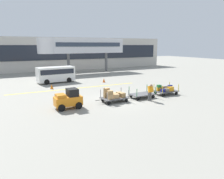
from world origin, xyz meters
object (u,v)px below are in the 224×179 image
baggage_tug (68,99)px  shuttle_van (56,73)px  baggage_handler (150,92)px  baggage_cart_tail (166,90)px  baggage_cart_lead (114,96)px  baggage_cart_middle (142,94)px  safety_cone_far (104,80)px  safety_cone_near (52,87)px

baggage_tug → shuttle_van: shuttle_van is taller
baggage_handler → baggage_cart_tail: bearing=23.9°
baggage_cart_lead → baggage_cart_tail: bearing=1.3°
baggage_cart_lead → baggage_cart_middle: size_ratio=1.00×
baggage_cart_lead → safety_cone_far: bearing=69.8°
baggage_cart_tail → shuttle_van: 14.79m
baggage_tug → baggage_handler: baggage_tug is taller
baggage_tug → baggage_cart_middle: size_ratio=0.70×
shuttle_van → safety_cone_near: shuttle_van is taller
baggage_cart_lead → baggage_handler: size_ratio=1.93×
baggage_tug → safety_cone_far: size_ratio=3.86×
baggage_tug → safety_cone_far: (7.58, 9.61, -0.48)m
baggage_cart_lead → baggage_handler: bearing=-20.7°
baggage_cart_lead → safety_cone_far: (3.50, 9.52, -0.29)m
baggage_cart_lead → safety_cone_near: bearing=114.0°
baggage_cart_middle → safety_cone_near: (-6.77, 8.25, -0.07)m
baggage_handler → safety_cone_far: bearing=87.8°
baggage_handler → baggage_tug: bearing=171.4°
shuttle_van → baggage_cart_tail: bearing=-55.6°
baggage_cart_tail → safety_cone_far: (-2.55, 9.38, -0.23)m
baggage_handler → safety_cone_near: bearing=125.7°
baggage_tug → baggage_cart_middle: (7.16, 0.14, -0.41)m
baggage_tug → baggage_cart_middle: 7.17m
baggage_cart_lead → shuttle_van: 12.56m
safety_cone_far → shuttle_van: bearing=154.2°
baggage_tug → baggage_cart_lead: 4.09m
baggage_cart_lead → safety_cone_near: (-3.70, 8.30, -0.29)m
baggage_cart_tail → shuttle_van: (-8.35, 12.19, 0.73)m
baggage_cart_tail → safety_cone_near: (-9.75, 8.16, -0.23)m
baggage_cart_middle → safety_cone_far: baggage_cart_middle is taller
baggage_cart_middle → safety_cone_near: baggage_cart_middle is taller
baggage_cart_lead → safety_cone_near: 9.09m
baggage_tug → baggage_cart_lead: bearing=1.3°
baggage_cart_lead → shuttle_van: bearing=100.5°
baggage_cart_middle → safety_cone_far: 9.48m
baggage_handler → shuttle_van: (-5.39, 13.50, 0.37)m
baggage_tug → baggage_cart_tail: 10.14m
shuttle_van → safety_cone_near: (-1.40, -4.03, -0.96)m
baggage_handler → safety_cone_far: baggage_handler is taller
baggage_cart_middle → baggage_tug: bearing=-178.9°
safety_cone_near → safety_cone_far: same height
baggage_cart_lead → baggage_cart_tail: size_ratio=1.00×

